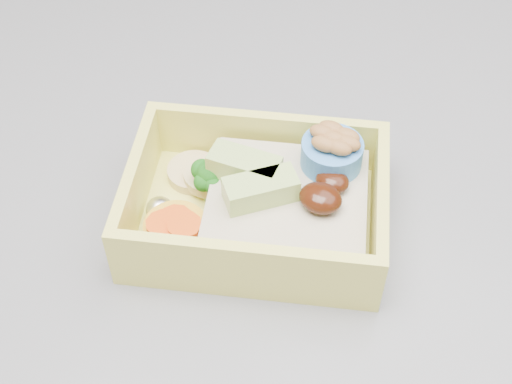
% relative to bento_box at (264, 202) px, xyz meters
% --- Properties ---
extents(bento_box, '(0.20, 0.17, 0.06)m').
position_rel_bento_box_xyz_m(bento_box, '(0.00, 0.00, 0.00)').
color(bento_box, '#E0DB5C').
rests_on(bento_box, island).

